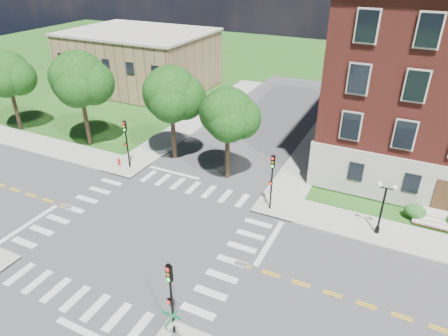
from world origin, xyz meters
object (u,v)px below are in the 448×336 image
at_px(traffic_signal_ne, 272,176).
at_px(fire_hydrant, 119,162).
at_px(twin_lamp_west, 383,206).
at_px(street_sign_pole, 172,327).
at_px(traffic_signal_nw, 126,138).
at_px(traffic_signal_se, 171,291).

xyz_separation_m(traffic_signal_ne, fire_hydrant, (-15.93, 0.67, -2.72)).
distance_m(twin_lamp_west, street_sign_pole, 17.37).
relative_size(traffic_signal_nw, twin_lamp_west, 1.13).
bearing_deg(twin_lamp_west, fire_hydrant, 179.59).
distance_m(traffic_signal_nw, fire_hydrant, 2.99).
height_order(traffic_signal_ne, twin_lamp_west, traffic_signal_ne).
bearing_deg(fire_hydrant, traffic_signal_nw, 3.00).
bearing_deg(traffic_signal_ne, twin_lamp_west, 3.45).
xyz_separation_m(traffic_signal_ne, twin_lamp_west, (8.27, 0.50, -0.66)).
relative_size(traffic_signal_ne, twin_lamp_west, 1.13).
distance_m(traffic_signal_se, fire_hydrant, 21.17).
relative_size(traffic_signal_ne, traffic_signal_nw, 1.00).
relative_size(traffic_signal_se, traffic_signal_nw, 1.00).
bearing_deg(street_sign_pole, traffic_signal_nw, 133.65).
bearing_deg(street_sign_pole, fire_hydrant, 136.04).
xyz_separation_m(traffic_signal_nw, twin_lamp_west, (22.96, -0.24, -0.66)).
distance_m(street_sign_pole, fire_hydrant, 22.50).
distance_m(traffic_signal_ne, twin_lamp_west, 8.31).
bearing_deg(fire_hydrant, traffic_signal_se, -43.04).
distance_m(traffic_signal_ne, traffic_signal_nw, 14.71).
bearing_deg(fire_hydrant, traffic_signal_ne, -2.42).
height_order(traffic_signal_nw, fire_hydrant, traffic_signal_nw).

